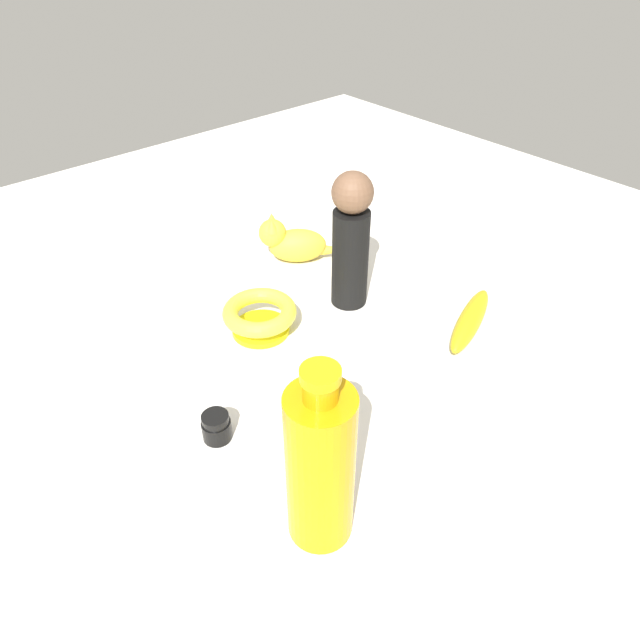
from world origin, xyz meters
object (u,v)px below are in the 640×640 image
(bowl, at_px, (260,315))
(nail_polish_jar, at_px, (216,427))
(person_figure_adult, at_px, (351,239))
(cat_figurine, at_px, (292,242))
(bottle_tall, at_px, (320,465))
(banana, at_px, (470,320))

(bowl, bearing_deg, nail_polish_jar, -51.32)
(person_figure_adult, distance_m, cat_figurine, 0.20)
(cat_figurine, xyz_separation_m, bowl, (0.14, -0.19, -0.01))
(cat_figurine, bearing_deg, bowl, -52.39)
(cat_figurine, distance_m, nail_polish_jar, 0.48)
(bottle_tall, height_order, banana, bottle_tall)
(banana, distance_m, nail_polish_jar, 0.47)
(bowl, bearing_deg, cat_figurine, 127.61)
(cat_figurine, distance_m, banana, 0.39)
(person_figure_adult, height_order, cat_figurine, person_figure_adult)
(person_figure_adult, xyz_separation_m, banana, (0.20, 0.10, -0.11))
(cat_figurine, height_order, bowl, cat_figurine)
(bowl, bearing_deg, banana, 49.57)
(bottle_tall, bearing_deg, bowl, 153.68)
(bottle_tall, xyz_separation_m, nail_polish_jar, (-0.20, -0.02, -0.09))
(bowl, relative_size, nail_polish_jar, 2.98)
(bowl, distance_m, banana, 0.36)
(cat_figurine, xyz_separation_m, banana, (0.38, 0.09, -0.02))
(bowl, distance_m, nail_polish_jar, 0.24)
(cat_figurine, relative_size, nail_polish_jar, 3.21)
(bowl, relative_size, banana, 0.65)
(cat_figurine, bearing_deg, person_figure_adult, -3.91)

